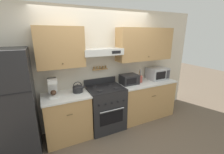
{
  "coord_description": "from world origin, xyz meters",
  "views": [
    {
      "loc": [
        -1.15,
        -2.42,
        2.04
      ],
      "look_at": [
        0.14,
        0.26,
        1.17
      ],
      "focal_mm": 24.0,
      "sensor_mm": 36.0,
      "label": 1
    }
  ],
  "objects": [
    {
      "name": "refrigerator",
      "position": [
        -1.7,
        0.25,
        0.91
      ],
      "size": [
        0.77,
        0.77,
        1.82
      ],
      "color": "#232326",
      "rests_on": "ground_plane"
    },
    {
      "name": "utensil_crock",
      "position": [
        0.92,
        0.37,
        1.0
      ],
      "size": [
        0.14,
        0.14,
        0.31
      ],
      "color": "#B24C42",
      "rests_on": "counter_right"
    },
    {
      "name": "tea_kettle",
      "position": [
        -0.56,
        0.37,
        0.99
      ],
      "size": [
        0.25,
        0.2,
        0.22
      ],
      "color": "#232326",
      "rests_on": "counter_left"
    },
    {
      "name": "coffee_maker",
      "position": [
        -1.02,
        0.4,
        1.09
      ],
      "size": [
        0.16,
        0.25,
        0.33
      ],
      "color": "white",
      "rests_on": "counter_left"
    },
    {
      "name": "microwave",
      "position": [
        1.47,
        0.38,
        1.06
      ],
      "size": [
        0.49,
        0.38,
        0.29
      ],
      "color": "#ADAFB5",
      "rests_on": "counter_right"
    },
    {
      "name": "stove_range",
      "position": [
        0.0,
        0.31,
        0.48
      ],
      "size": [
        0.75,
        0.66,
        1.07
      ],
      "color": "#232326",
      "rests_on": "ground_plane"
    },
    {
      "name": "counter_left",
      "position": [
        -0.81,
        0.32,
        0.46
      ],
      "size": [
        0.87,
        0.64,
        0.92
      ],
      "color": "tan",
      "rests_on": "ground_plane"
    },
    {
      "name": "wall_back",
      "position": [
        0.12,
        0.59,
        1.45
      ],
      "size": [
        5.2,
        0.46,
        2.55
      ],
      "color": "beige",
      "rests_on": "ground_plane"
    },
    {
      "name": "toaster_oven",
      "position": [
        0.62,
        0.36,
        1.02
      ],
      "size": [
        0.39,
        0.32,
        0.22
      ],
      "color": "#232326",
      "rests_on": "counter_right"
    },
    {
      "name": "counter_right",
      "position": [
        1.08,
        0.32,
        0.46
      ],
      "size": [
        1.42,
        0.64,
        0.92
      ],
      "color": "tan",
      "rests_on": "ground_plane"
    },
    {
      "name": "ground_plane",
      "position": [
        0.0,
        0.0,
        0.0
      ],
      "size": [
        16.0,
        16.0,
        0.0
      ],
      "primitive_type": "plane",
      "color": "brown"
    }
  ]
}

